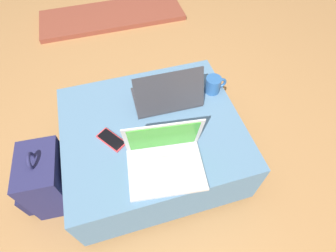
{
  "coord_description": "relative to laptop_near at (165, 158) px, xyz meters",
  "views": [
    {
      "loc": [
        -0.15,
        -0.81,
        1.5
      ],
      "look_at": [
        0.07,
        -0.08,
        0.46
      ],
      "focal_mm": 28.0,
      "sensor_mm": 36.0,
      "label": 1
    }
  ],
  "objects": [
    {
      "name": "laptop_near",
      "position": [
        0.0,
        0.0,
        0.0
      ],
      "size": [
        0.38,
        0.3,
        0.27
      ],
      "rotation": [
        0.0,
        0.0,
        -0.13
      ],
      "color": "#B7B7BC",
      "rests_on": "ottoman"
    },
    {
      "name": "ottoman",
      "position": [
        -0.01,
        0.24,
        -0.24
      ],
      "size": [
        0.95,
        0.82,
        0.38
      ],
      "color": "#2A3D4E",
      "rests_on": "ground_plane"
    },
    {
      "name": "cell_phone",
      "position": [
        -0.23,
        0.21,
        -0.05
      ],
      "size": [
        0.15,
        0.16,
        0.01
      ],
      "rotation": [
        0.0,
        0.0,
        3.76
      ],
      "color": "red",
      "rests_on": "ottoman"
    },
    {
      "name": "fireplace_hearth",
      "position": [
        -0.01,
        1.94,
        -0.41
      ],
      "size": [
        1.4,
        0.5,
        0.04
      ],
      "color": "brown",
      "rests_on": "ground_plane"
    },
    {
      "name": "ground_plane",
      "position": [
        -0.01,
        0.24,
        -0.44
      ],
      "size": [
        14.0,
        14.0,
        0.0
      ],
      "primitive_type": "plane",
      "color": "#9E7042"
    },
    {
      "name": "coffee_mug",
      "position": [
        0.4,
        0.39,
        -0.01
      ],
      "size": [
        0.13,
        0.09,
        0.1
      ],
      "color": "#285693",
      "rests_on": "ottoman"
    },
    {
      "name": "backpack",
      "position": [
        -0.62,
        0.18,
        -0.25
      ],
      "size": [
        0.27,
        0.29,
        0.45
      ],
      "rotation": [
        0.0,
        0.0,
        -1.64
      ],
      "color": "#23234C",
      "rests_on": "ground_plane"
    },
    {
      "name": "laptop_far",
      "position": [
        0.12,
        0.38,
        -0.01
      ],
      "size": [
        0.37,
        0.24,
        0.23
      ],
      "rotation": [
        0.0,
        0.0,
        3.12
      ],
      "color": "#333338",
      "rests_on": "ottoman"
    }
  ]
}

